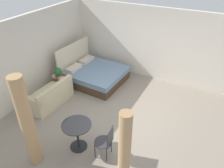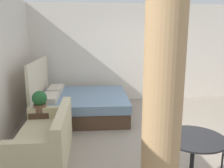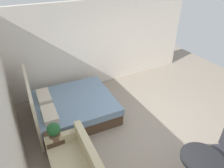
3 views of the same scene
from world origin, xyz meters
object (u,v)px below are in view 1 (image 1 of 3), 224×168
object	(u,v)px
bed	(94,74)
couch	(50,96)
cafe_chair_near_window	(107,140)
potted_plant	(58,73)
nightstand	(61,83)
balcony_table	(77,131)

from	to	relation	value
bed	couch	xyz separation A→B (m)	(-1.87, 0.51, -0.01)
couch	cafe_chair_near_window	world-z (taller)	cafe_chair_near_window
couch	potted_plant	distance (m)	0.87
bed	nightstand	world-z (taller)	bed
nightstand	potted_plant	xyz separation A→B (m)	(-0.10, -0.02, 0.46)
bed	balcony_table	xyz separation A→B (m)	(-2.97, -1.35, 0.24)
bed	nightstand	xyz separation A→B (m)	(-1.05, 0.71, -0.03)
potted_plant	balcony_table	distance (m)	2.74
couch	balcony_table	bearing A→B (deg)	-120.57
couch	nightstand	size ratio (longest dim) A/B	2.94
potted_plant	balcony_table	bearing A→B (deg)	-131.69
balcony_table	cafe_chair_near_window	world-z (taller)	cafe_chair_near_window
nightstand	cafe_chair_near_window	size ratio (longest dim) A/B	0.59
cafe_chair_near_window	couch	bearing A→B (deg)	68.85
nightstand	cafe_chair_near_window	distance (m)	3.39
nightstand	bed	bearing A→B (deg)	-34.08
couch	balcony_table	size ratio (longest dim) A/B	2.05
bed	balcony_table	size ratio (longest dim) A/B	2.80
couch	cafe_chair_near_window	xyz separation A→B (m)	(-1.02, -2.63, 0.25)
couch	balcony_table	xyz separation A→B (m)	(-1.10, -1.86, 0.25)
potted_plant	cafe_chair_near_window	bearing A→B (deg)	-121.71
bed	balcony_table	world-z (taller)	bed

